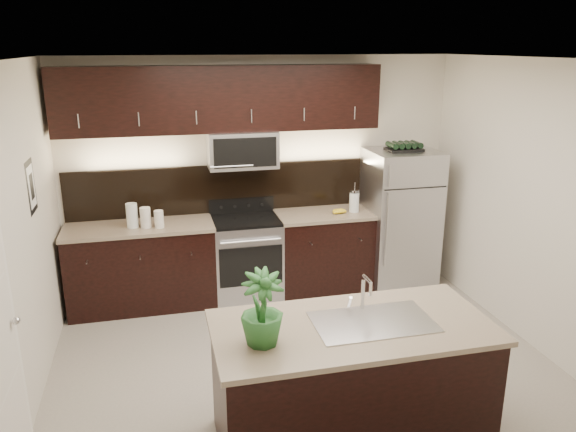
% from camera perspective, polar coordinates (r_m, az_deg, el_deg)
% --- Properties ---
extents(ground, '(4.50, 4.50, 0.00)m').
position_cam_1_polar(ground, '(5.26, 1.84, -15.27)').
color(ground, gray).
rests_on(ground, ground).
extents(room_walls, '(4.52, 4.02, 2.71)m').
position_cam_1_polar(room_walls, '(4.52, 0.81, 2.77)').
color(room_walls, beige).
rests_on(room_walls, ground).
extents(counter_run, '(3.51, 0.65, 0.94)m').
position_cam_1_polar(counter_run, '(6.45, -6.06, -4.31)').
color(counter_run, black).
rests_on(counter_run, ground).
extents(upper_fixtures, '(3.49, 0.40, 1.66)m').
position_cam_1_polar(upper_fixtures, '(6.20, -6.49, 10.73)').
color(upper_fixtures, black).
rests_on(upper_fixtures, counter_run).
extents(island, '(1.96, 0.96, 0.94)m').
position_cam_1_polar(island, '(4.24, 6.37, -16.50)').
color(island, black).
rests_on(island, ground).
extents(sink_faucet, '(0.84, 0.50, 0.28)m').
position_cam_1_polar(sink_faucet, '(4.06, 8.58, -10.36)').
color(sink_faucet, silver).
rests_on(sink_faucet, island).
extents(refrigerator, '(0.79, 0.71, 1.63)m').
position_cam_1_polar(refrigerator, '(6.84, 11.28, -0.23)').
color(refrigerator, '#B2B2B7').
rests_on(refrigerator, ground).
extents(wine_rack, '(0.40, 0.25, 0.10)m').
position_cam_1_polar(wine_rack, '(6.64, 11.71, 6.90)').
color(wine_rack, black).
rests_on(wine_rack, refrigerator).
extents(plant, '(0.32, 0.32, 0.50)m').
position_cam_1_polar(plant, '(3.64, -2.66, -9.36)').
color(plant, '#235824').
rests_on(plant, island).
extents(canisters, '(0.39, 0.18, 0.26)m').
position_cam_1_polar(canisters, '(6.15, -14.59, -0.09)').
color(canisters, silver).
rests_on(canisters, counter_run).
extents(french_press, '(0.12, 0.12, 0.34)m').
position_cam_1_polar(french_press, '(6.56, 6.74, 1.52)').
color(french_press, silver).
rests_on(french_press, counter_run).
extents(bananas, '(0.19, 0.16, 0.05)m').
position_cam_1_polar(bananas, '(6.48, 4.77, 0.46)').
color(bananas, gold).
rests_on(bananas, counter_run).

